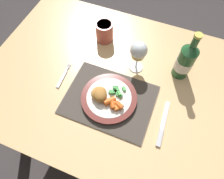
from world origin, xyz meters
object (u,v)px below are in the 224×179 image
at_px(dinner_plate, 109,98).
at_px(bottle, 185,61).
at_px(drinking_cup, 104,31).
at_px(wine_glass, 139,51).
at_px(dining_table, 115,90).
at_px(fork, 63,77).
at_px(table_knife, 162,127).

height_order(dinner_plate, bottle, bottle).
height_order(dinner_plate, drinking_cup, drinking_cup).
bearing_deg(drinking_cup, wine_glass, -28.22).
bearing_deg(drinking_cup, dinner_plate, -64.32).
bearing_deg(bottle, drinking_cup, 170.52).
distance_m(dining_table, dinner_plate, 0.16).
bearing_deg(wine_glass, dining_table, -123.23).
xyz_separation_m(fork, bottle, (0.48, 0.22, 0.09)).
xyz_separation_m(dinner_plate, bottle, (0.25, 0.25, 0.07)).
bearing_deg(dinner_plate, wine_glass, 75.50).
distance_m(dining_table, drinking_cup, 0.29).
xyz_separation_m(dinner_plate, drinking_cup, (-0.15, 0.31, 0.03)).
bearing_deg(table_knife, dinner_plate, 171.58).
xyz_separation_m(dinner_plate, table_knife, (0.24, -0.04, -0.01)).
relative_size(wine_glass, drinking_cup, 1.62).
distance_m(wine_glass, bottle, 0.20).
distance_m(dinner_plate, wine_glass, 0.23).
height_order(table_knife, bottle, bottle).
bearing_deg(dining_table, bottle, 28.69).
height_order(table_knife, wine_glass, wine_glass).
relative_size(dining_table, fork, 8.90).
relative_size(fork, table_knife, 0.68).
relative_size(dinner_plate, drinking_cup, 2.37).
relative_size(table_knife, bottle, 0.82).
xyz_separation_m(bottle, drinking_cup, (-0.40, 0.07, -0.04)).
relative_size(wine_glass, bottle, 0.66).
bearing_deg(bottle, dining_table, -151.31).
bearing_deg(bottle, dinner_plate, -135.15).
bearing_deg(table_knife, dining_table, 151.26).
relative_size(dining_table, drinking_cup, 12.15).
distance_m(dinner_plate, fork, 0.24).
height_order(fork, bottle, bottle).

